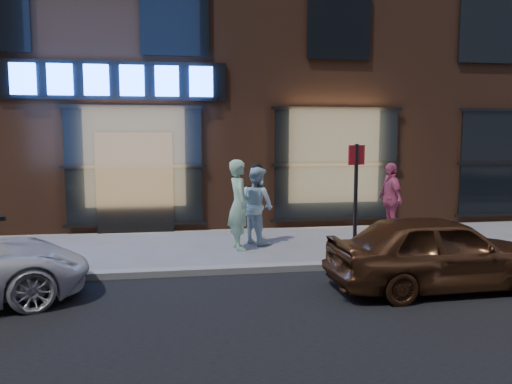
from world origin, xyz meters
TOP-DOWN VIEW (x-y plane):
  - ground at (0.00, 0.00)m, footprint 90.00×90.00m
  - curb at (0.00, 0.00)m, footprint 60.00×0.25m
  - storefront_building at (-0.00, 7.99)m, footprint 30.20×8.28m
  - man_bowtie at (2.24, 1.78)m, footprint 0.52×0.72m
  - man_cap at (2.69, 2.28)m, footprint 0.96×1.02m
  - passerby at (5.92, 2.70)m, footprint 0.45×1.01m
  - gold_sedan at (4.92, -1.36)m, footprint 3.45×1.49m
  - sign_post at (4.15, 0.19)m, footprint 0.34×0.14m

SIDE VIEW (x-z plane):
  - ground at x=0.00m, z-range 0.00..0.00m
  - curb at x=0.00m, z-range 0.00..0.12m
  - gold_sedan at x=4.92m, z-range 0.00..1.16m
  - man_cap at x=2.69m, z-range 0.00..1.67m
  - passerby at x=5.92m, z-range 0.00..1.70m
  - man_bowtie at x=2.24m, z-range 0.00..1.85m
  - sign_post at x=4.15m, z-range 0.23..2.41m
  - storefront_building at x=0.00m, z-range 0.00..10.30m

